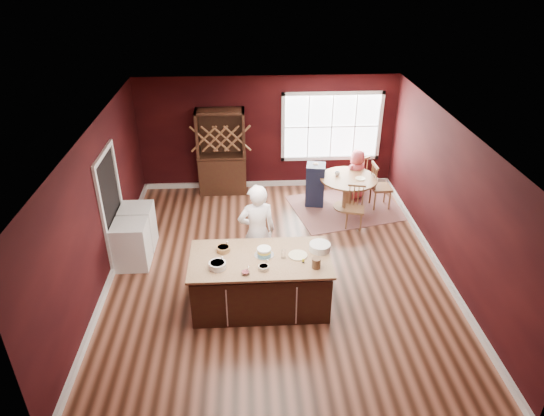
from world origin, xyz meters
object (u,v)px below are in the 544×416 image
Objects in this scene: high_chair at (315,184)px; toddler at (313,169)px; chair_east at (381,185)px; chair_south at (355,207)px; baker at (257,232)px; chair_north at (357,173)px; kitchen_island at (260,282)px; seated_woman at (356,174)px; washer at (132,245)px; dryer at (138,227)px; layer_cake at (264,252)px; hutch at (222,152)px; dining_table at (348,187)px.

toddler is at bearing 123.88° from high_chair.
chair_east reaches higher than chair_south.
baker is 4.10m from chair_north.
kitchen_island is 3.81m from toddler.
chair_north is 1.28m from toddler.
seated_woman is 1.07m from toddler.
chair_south is at bearing -46.64° from high_chair.
chair_east is 1.22× the size of washer.
washer and dryer have the same top height.
chair_east is 0.67m from seated_woman.
seated_woman reaches higher than chair_north.
baker is 2.64m from chair_south.
layer_cake is at bearing 47.76° from kitchen_island.
seated_woman is at bearing 25.50° from high_chair.
kitchen_island is at bearing -79.87° from hutch.
chair_north is at bearing 30.46° from washer.
high_chair is at bearing -19.52° from hutch.
chair_south is 1.71m from chair_north.
baker is 2.07× the size of dryer.
chair_east is 1.22× the size of dryer.
chair_south is at bearing 49.43° from layer_cake.
seated_woman is at bearing 45.45° from chair_north.
hutch is (-3.19, 0.15, 0.55)m from chair_north.
toddler is at bearing -5.43° from chair_north.
baker is (-0.03, 0.80, 0.46)m from kitchen_island.
baker reaches higher than chair_south.
kitchen_island is at bearing -110.13° from toddler.
seated_woman is 4.56× the size of toddler.
chair_south is at bearing 134.45° from chair_east.
kitchen_island is 1.77× the size of dining_table.
seated_woman is 1.36× the size of washer.
baker is 3.76m from seated_woman.
toddler reaches higher than chair_south.
chair_south is (1.98, 2.31, -0.52)m from layer_cake.
kitchen_island is 3.14m from chair_south.
seated_woman is at bearing -8.87° from hutch.
seated_woman is 5.00m from dryer.
dryer is at bearing -7.36° from seated_woman.
dryer is at bearing -35.07° from baker.
chair_north is (2.37, 3.97, -0.52)m from layer_cake.
high_chair reaches higher than toddler.
seated_woman is at bearing 8.05° from toddler.
dryer is at bearing -155.18° from toddler.
chair_east is 1.05× the size of high_chair.
chair_north is at bearing 65.29° from dining_table.
dining_table is at bearing 57.38° from kitchen_island.
toddler is 4.00m from dryer.
hutch reaches higher than chair_south.
layer_cake is at bearing 135.44° from chair_east.
chair_east is at bearing 2.11° from high_chair.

